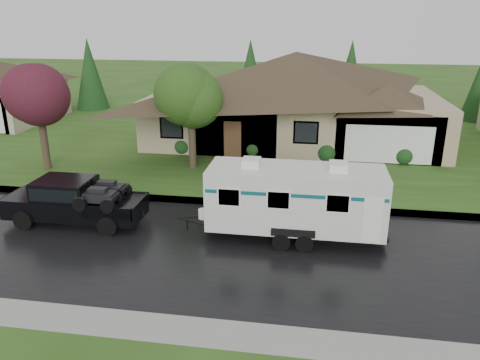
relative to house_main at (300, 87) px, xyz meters
name	(u,v)px	position (x,y,z in m)	size (l,w,h in m)	color
ground	(225,226)	(-2.29, -13.84, -3.59)	(140.00, 140.00, 0.00)	#2A4C17
road	(214,249)	(-2.29, -15.84, -3.59)	(140.00, 8.00, 0.01)	black
curb	(234,203)	(-2.29, -11.59, -3.52)	(140.00, 0.50, 0.15)	gray
lawn	(265,135)	(-2.29, 1.16, -3.52)	(140.00, 26.00, 0.15)	#2A4C17
house_main	(300,87)	(0.00, 0.00, 0.00)	(19.44, 10.80, 6.90)	#9C8D6A
tree_left_green	(191,98)	(-5.33, -7.02, 0.30)	(3.26, 3.26, 5.40)	#382B1E
tree_red	(38,99)	(-12.98, -8.47, 0.28)	(3.24, 3.24, 5.37)	#382B1E
shrub_row	(289,150)	(-0.29, -4.54, -2.94)	(13.60, 1.00, 1.00)	#143814
pickup_truck	(72,200)	(-8.33, -14.45, -2.62)	(5.46, 2.07, 1.82)	black
travel_trailer	(295,198)	(0.47, -14.45, -1.99)	(6.73, 2.36, 3.02)	silver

